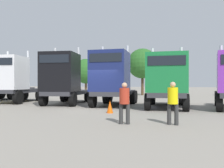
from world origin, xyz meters
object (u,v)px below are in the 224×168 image
at_px(semi_truck_white, 13,79).
at_px(traffic_cone_near, 110,107).
at_px(semi_truck_green, 167,81).
at_px(visitor_with_camera, 124,100).
at_px(visitor_in_hivis, 173,100).
at_px(semi_truck_navy, 112,78).
at_px(semi_truck_black, 64,79).

bearing_deg(semi_truck_white, traffic_cone_near, 60.22).
xyz_separation_m(semi_truck_green, visitor_with_camera, (-1.03, -6.31, -0.86)).
bearing_deg(visitor_in_hivis, semi_truck_green, -165.76).
height_order(semi_truck_green, visitor_with_camera, semi_truck_green).
height_order(semi_truck_navy, visitor_with_camera, semi_truck_navy).
distance_m(semi_truck_green, visitor_with_camera, 6.45).
xyz_separation_m(semi_truck_white, visitor_with_camera, (11.57, -6.68, -1.03)).
bearing_deg(visitor_with_camera, semi_truck_white, -126.04).
relative_size(semi_truck_white, semi_truck_black, 0.94).
relative_size(visitor_with_camera, traffic_cone_near, 2.42).
height_order(semi_truck_green, traffic_cone_near, semi_truck_green).
relative_size(semi_truck_black, visitor_with_camera, 4.02).
height_order(semi_truck_black, visitor_in_hivis, semi_truck_black).
height_order(semi_truck_black, visitor_with_camera, semi_truck_black).
distance_m(semi_truck_navy, visitor_in_hivis, 7.67).
bearing_deg(semi_truck_black, semi_truck_white, -102.55).
distance_m(semi_truck_white, semi_truck_black, 4.93).
height_order(visitor_in_hivis, visitor_with_camera, visitor_in_hivis).
xyz_separation_m(semi_truck_navy, traffic_cone_near, (1.05, -3.42, -1.64)).
height_order(semi_truck_black, traffic_cone_near, semi_truck_black).
relative_size(semi_truck_black, semi_truck_green, 1.02).
distance_m(semi_truck_black, visitor_with_camera, 9.33).
height_order(semi_truck_white, visitor_in_hivis, semi_truck_white).
bearing_deg(semi_truck_green, traffic_cone_near, -45.51).
bearing_deg(visitor_in_hivis, traffic_cone_near, -120.16).
height_order(semi_truck_white, semi_truck_navy, semi_truck_white).
xyz_separation_m(semi_truck_black, semi_truck_green, (7.68, -0.17, -0.15)).
bearing_deg(visitor_with_camera, semi_truck_green, 164.65).
xyz_separation_m(semi_truck_navy, visitor_with_camera, (2.75, -6.49, -1.02)).
bearing_deg(semi_truck_navy, visitor_with_camera, 17.99).
xyz_separation_m(semi_truck_navy, semi_truck_green, (3.79, -0.18, -0.16)).
relative_size(semi_truck_black, traffic_cone_near, 9.74).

